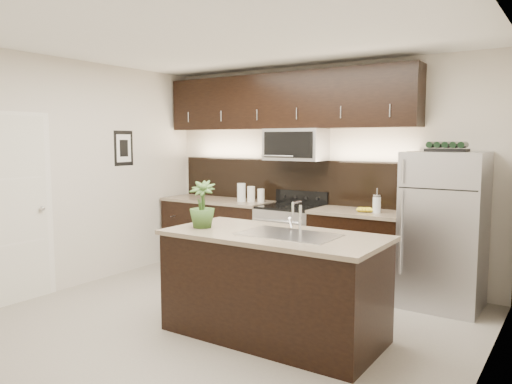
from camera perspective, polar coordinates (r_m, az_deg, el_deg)
ground at (r=5.02m, az=-3.31°, el=-14.57°), size 4.50×4.50×0.00m
room_walls at (r=4.74m, az=-4.78°, el=5.18°), size 4.52×4.02×2.71m
counter_run at (r=6.49m, az=2.41°, el=-5.49°), size 3.51×0.65×0.94m
upper_fixtures at (r=6.48m, az=3.36°, el=9.33°), size 3.49×0.40×1.66m
island at (r=4.53m, az=2.04°, el=-10.54°), size 1.96×0.96×0.94m
sink_faucet at (r=4.35m, az=3.82°, el=-4.68°), size 0.84×0.50×0.28m
refrigerator at (r=5.60m, az=20.67°, el=-4.08°), size 0.79×0.71×1.64m
wine_rack at (r=5.52m, az=21.01°, el=4.81°), size 0.41×0.25×0.10m
plant at (r=4.69m, az=-6.18°, el=-1.41°), size 0.32×0.32×0.44m
canisters at (r=6.62m, az=-0.84°, el=-0.19°), size 0.35×0.20×0.25m
french_press at (r=5.78m, az=13.64°, el=-1.33°), size 0.09×0.09×0.27m
bananas at (r=5.82m, az=11.81°, el=-1.94°), size 0.23×0.20×0.06m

